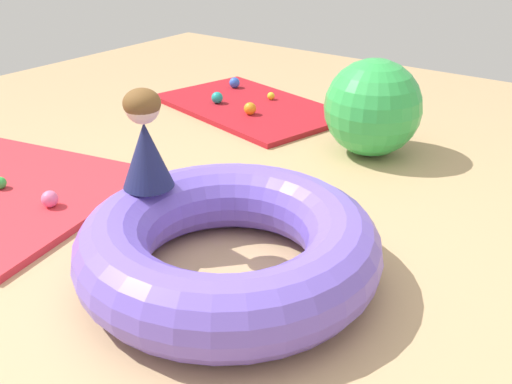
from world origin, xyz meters
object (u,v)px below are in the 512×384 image
object	(u,v)px
play_ball_blue	(235,83)
play_ball_green	(0,183)
play_ball_teal	(217,98)
play_ball_orange	(250,109)
inflatable_cushion	(229,246)
play_ball_pink	(50,199)
child_in_navy	(145,140)
play_ball_yellow	(271,96)
exercise_ball_large	(373,108)

from	to	relation	value
play_ball_blue	play_ball_green	bearing A→B (deg)	-85.13
play_ball_blue	play_ball_teal	world-z (taller)	play_ball_teal
play_ball_blue	play_ball_orange	xyz separation A→B (m)	(0.55, -0.51, 0.00)
play_ball_orange	play_ball_teal	size ratio (longest dim) A/B	1.02
inflatable_cushion	play_ball_teal	xyz separation A→B (m)	(-1.60, 1.84, -0.08)
play_ball_pink	child_in_navy	bearing A→B (deg)	6.84
play_ball_green	child_in_navy	bearing A→B (deg)	5.78
inflatable_cushion	play_ball_green	xyz separation A→B (m)	(-1.57, -0.12, -0.09)
play_ball_yellow	child_in_navy	bearing A→B (deg)	-68.79
play_ball_green	play_ball_yellow	distance (m)	2.31
play_ball_green	play_ball_yellow	size ratio (longest dim) A/B	1.12
inflatable_cushion	play_ball_blue	bearing A→B (deg)	127.85
play_ball_pink	exercise_ball_large	world-z (taller)	exercise_ball_large
play_ball_blue	play_ball_orange	bearing A→B (deg)	-42.57
play_ball_orange	exercise_ball_large	world-z (taller)	exercise_ball_large
play_ball_blue	play_ball_yellow	distance (m)	0.47
play_ball_teal	exercise_ball_large	xyz separation A→B (m)	(1.43, -0.15, 0.23)
inflatable_cushion	play_ball_green	world-z (taller)	inflatable_cushion
play_ball_teal	play_ball_orange	bearing A→B (deg)	-10.41
play_ball_teal	play_ball_yellow	distance (m)	0.45
play_ball_blue	play_ball_green	size ratio (longest dim) A/B	1.33
inflatable_cushion	play_ball_green	bearing A→B (deg)	-175.70
child_in_navy	play_ball_teal	distance (m)	2.22
inflatable_cushion	exercise_ball_large	distance (m)	1.71
inflatable_cushion	child_in_navy	xyz separation A→B (m)	(-0.46, -0.01, 0.39)
inflatable_cushion	play_ball_blue	xyz separation A→B (m)	(-1.77, 2.28, -0.08)
play_ball_teal	exercise_ball_large	bearing A→B (deg)	-5.86
play_ball_pink	play_ball_blue	distance (m)	2.45
child_in_navy	play_ball_pink	world-z (taller)	child_in_navy
inflatable_cushion	play_ball_green	size ratio (longest dim) A/B	19.14
inflatable_cushion	play_ball_blue	size ratio (longest dim) A/B	14.43
child_in_navy	play_ball_blue	bearing A→B (deg)	-38.28
play_ball_blue	play_ball_pink	bearing A→B (deg)	-75.31
play_ball_green	exercise_ball_large	world-z (taller)	exercise_ball_large
play_ball_teal	exercise_ball_large	size ratio (longest dim) A/B	0.15
play_ball_teal	play_ball_yellow	xyz separation A→B (m)	(0.29, 0.34, -0.02)
play_ball_green	exercise_ball_large	distance (m)	2.30
play_ball_orange	play_ball_green	size ratio (longest dim) A/B	1.38
play_ball_green	play_ball_teal	xyz separation A→B (m)	(-0.04, 1.96, 0.01)
child_in_navy	exercise_ball_large	bearing A→B (deg)	-77.84
inflatable_cushion	play_ball_orange	world-z (taller)	inflatable_cushion
play_ball_green	exercise_ball_large	size ratio (longest dim) A/B	0.11
play_ball_yellow	play_ball_orange	bearing A→B (deg)	-77.26
play_ball_pink	play_ball_orange	distance (m)	1.86
play_ball_orange	play_ball_blue	bearing A→B (deg)	137.43
child_in_navy	play_ball_green	size ratio (longest dim) A/B	6.65
child_in_navy	play_ball_orange	distance (m)	1.98
inflatable_cushion	child_in_navy	world-z (taller)	child_in_navy
inflatable_cushion	play_ball_blue	world-z (taller)	inflatable_cushion
play_ball_pink	play_ball_teal	xyz separation A→B (m)	(-0.45, 1.93, 0.00)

